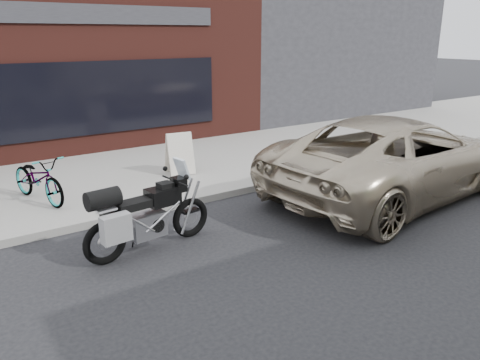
{
  "coord_description": "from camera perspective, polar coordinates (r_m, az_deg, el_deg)",
  "views": [
    {
      "loc": [
        -4.75,
        -4.04,
        3.39
      ],
      "look_at": [
        -0.17,
        2.68,
        0.85
      ],
      "focal_mm": 35.0,
      "sensor_mm": 36.0,
      "label": 1
    }
  ],
  "objects": [
    {
      "name": "ground",
      "position": [
        7.1,
        13.76,
        -11.73
      ],
      "size": [
        120.0,
        120.0,
        0.0
      ],
      "primitive_type": "plane",
      "color": "black",
      "rests_on": "ground"
    },
    {
      "name": "neighbour_building",
      "position": [
        23.3,
        5.2,
        16.33
      ],
      "size": [
        10.0,
        10.0,
        6.0
      ],
      "primitive_type": "cube",
      "color": "#2A292E",
      "rests_on": "ground"
    },
    {
      "name": "bicycle_front",
      "position": [
        10.2,
        -23.37,
        0.18
      ],
      "size": [
        1.12,
        1.93,
        0.96
      ],
      "primitive_type": "imported",
      "rotation": [
        0.0,
        0.0,
        0.28
      ],
      "color": "gray",
      "rests_on": "near_sidewalk"
    },
    {
      "name": "storefront",
      "position": [
        18.26,
        -26.17,
        12.05
      ],
      "size": [
        14.0,
        10.07,
        4.5
      ],
      "color": "#4E1F19",
      "rests_on": "ground"
    },
    {
      "name": "motorcycle",
      "position": [
        7.61,
        -11.88,
        -4.35
      ],
      "size": [
        2.29,
        0.9,
        1.45
      ],
      "rotation": [
        0.0,
        0.0,
        0.11
      ],
      "color": "black",
      "rests_on": "ground"
    },
    {
      "name": "sandwich_sign",
      "position": [
        11.41,
        -7.4,
        3.28
      ],
      "size": [
        0.69,
        0.65,
        0.99
      ],
      "rotation": [
        0.0,
        0.0,
        -0.14
      ],
      "color": "beige",
      "rests_on": "near_sidewalk"
    },
    {
      "name": "near_sidewalk",
      "position": [
        12.47,
        -10.59,
        1.62
      ],
      "size": [
        44.0,
        6.0,
        0.15
      ],
      "primitive_type": "cube",
      "color": "gray",
      "rests_on": "ground"
    },
    {
      "name": "minivan",
      "position": [
        10.6,
        18.43,
        2.72
      ],
      "size": [
        6.5,
        3.39,
        1.75
      ],
      "primitive_type": "imported",
      "rotation": [
        0.0,
        0.0,
        1.65
      ],
      "color": "tan",
      "rests_on": "ground"
    }
  ]
}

